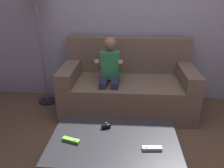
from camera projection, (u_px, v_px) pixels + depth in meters
name	position (u px, v px, depth m)	size (l,w,h in m)	color
wall_back	(139.00, 7.00, 2.86)	(4.69, 0.05, 2.50)	#999EA8
couch	(127.00, 87.00, 2.88)	(1.61, 0.80, 0.89)	#75604C
person_seated_on_couch	(110.00, 73.00, 2.63)	(0.31, 0.39, 0.96)	#282D47
coffee_table	(114.00, 144.00, 1.71)	(0.97, 0.62, 0.40)	#232326
game_remote_lime_near_edge	(71.00, 140.00, 1.68)	(0.14, 0.08, 0.03)	#72C638
nunchuk_black	(106.00, 126.00, 1.84)	(0.10, 0.07, 0.05)	black
game_remote_white_far_corner	(152.00, 148.00, 1.59)	(0.14, 0.05, 0.03)	white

